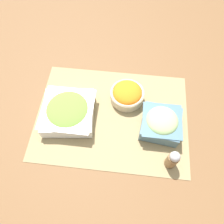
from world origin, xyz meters
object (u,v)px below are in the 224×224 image
Objects in this scene: carrot_bowl at (127,94)px; cucumber_bowl at (161,123)px; lettuce_bowl at (68,112)px; pepper_shaker at (173,159)px.

carrot_bowl is 0.18m from cucumber_bowl.
lettuce_bowl is at bearing -153.97° from carrot_bowl.
pepper_shaker is (0.04, -0.14, 0.01)m from cucumber_bowl.
carrot_bowl is 0.24m from lettuce_bowl.
cucumber_bowl is (0.35, -0.01, 0.01)m from lettuce_bowl.
cucumber_bowl is at bearing 105.32° from pepper_shaker.
lettuce_bowl is (-0.22, -0.11, 0.00)m from carrot_bowl.
pepper_shaker is (0.39, -0.15, 0.01)m from lettuce_bowl.
cucumber_bowl reaches higher than lettuce_bowl.
lettuce_bowl is 2.19× the size of pepper_shaker.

